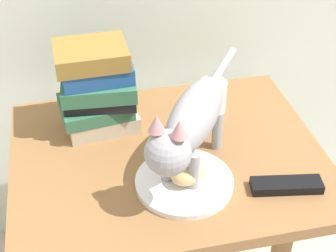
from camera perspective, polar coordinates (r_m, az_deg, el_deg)
name	(u,v)px	position (r m, az deg, el deg)	size (l,w,h in m)	color
side_table	(168,182)	(1.22, 0.00, -6.38)	(0.71, 0.56, 0.57)	olive
plate	(184,182)	(1.08, 1.85, -6.37)	(0.21, 0.21, 0.01)	white
bread_roll	(188,172)	(1.05, 2.29, -5.27)	(0.08, 0.06, 0.05)	#E0BC7A
cat	(190,123)	(1.03, 2.53, 0.35)	(0.30, 0.41, 0.23)	#99999E
book_stack	(97,88)	(1.20, -8.05, 4.32)	(0.19, 0.15, 0.22)	#BCB299
candle_jar	(213,98)	(1.28, 5.08, 3.17)	(0.07, 0.07, 0.08)	silver
tv_remote	(286,185)	(1.10, 13.28, -6.56)	(0.15, 0.04, 0.02)	black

